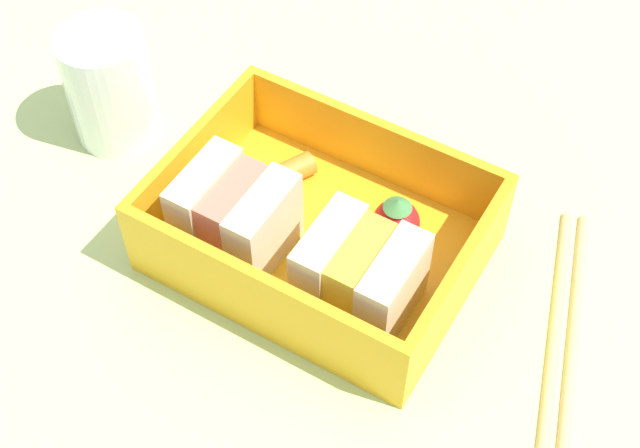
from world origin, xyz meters
TOP-DOWN VIEW (x-y plane):
  - ground_plane at (0.00, 0.00)cm, footprint 120.00×120.00cm
  - bento_tray at (0.00, 0.00)cm, footprint 17.79×13.25cm
  - bento_rim at (0.00, 0.00)cm, footprint 17.79×13.25cm
  - sandwich_left at (-4.00, 2.58)cm, footprint 5.80×5.15cm
  - sandwich_center_left at (4.00, 2.58)cm, footprint 5.80×5.15cm
  - strawberry_far_left at (-3.64, -2.36)cm, footprint 2.78×2.78cm
  - carrot_stick_far_left at (4.30, -2.37)cm, footprint 3.42×4.76cm
  - chopstick_pair at (-14.82, -0.92)cm, footprint 7.12×19.01cm
  - drinking_glass at (16.55, -1.94)cm, footprint 5.50×5.50cm

SIDE VIEW (x-z plane):
  - ground_plane at x=0.00cm, z-range -2.00..0.00cm
  - chopstick_pair at x=-14.82cm, z-range 0.00..0.70cm
  - bento_tray at x=0.00cm, z-range 0.00..1.20cm
  - carrot_stick_far_left at x=4.30cm, z-range 1.20..2.68cm
  - strawberry_far_left at x=-3.64cm, z-range 1.02..4.40cm
  - bento_rim at x=0.00cm, z-range 1.20..5.56cm
  - sandwich_left at x=-4.00cm, z-range 1.20..6.30cm
  - sandwich_center_left at x=4.00cm, z-range 1.20..6.30cm
  - drinking_glass at x=16.55cm, z-range 0.00..7.78cm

